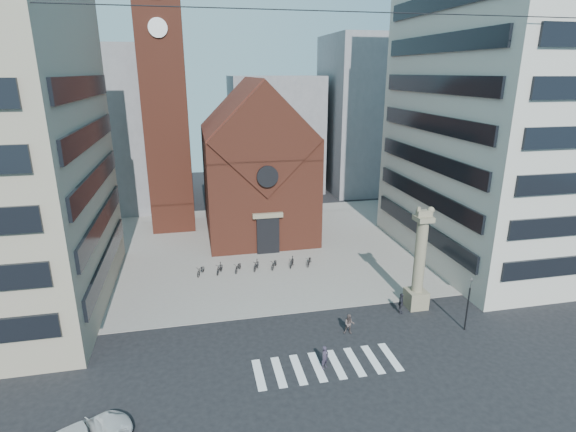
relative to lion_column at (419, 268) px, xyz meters
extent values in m
plane|color=black|center=(-10.01, -3.00, -3.46)|extent=(120.00, 120.00, 0.00)
cube|color=gray|center=(-10.01, 16.00, -3.43)|extent=(46.00, 30.00, 0.05)
cube|color=brown|center=(-10.01, 22.00, 2.54)|extent=(12.00, 16.00, 12.00)
cube|color=#58251B|center=(-10.01, 22.40, 8.54)|extent=(12.00, 15.40, 12.00)
cube|color=brown|center=(-10.01, 14.05, 8.54)|extent=(11.76, 0.50, 11.76)
cylinder|color=black|center=(-10.01, 13.60, 5.04)|extent=(2.20, 0.30, 2.20)
cube|color=black|center=(-10.01, 13.85, -1.46)|extent=(2.40, 0.30, 4.00)
cube|color=gray|center=(-10.01, 13.80, 0.84)|extent=(3.20, 0.40, 0.50)
cube|color=brown|center=(-20.01, 25.00, 11.54)|extent=(5.00, 5.00, 30.00)
cylinder|color=white|center=(-20.01, 22.40, 19.54)|extent=(2.00, 0.20, 2.00)
cube|color=#BCB6AB|center=(13.99, 9.00, 12.54)|extent=(18.00, 22.00, 32.00)
cube|color=gray|center=(-30.01, 37.00, 7.54)|extent=(16.00, 14.00, 22.00)
cube|color=gray|center=(-4.01, 42.00, 5.54)|extent=(14.00, 12.00, 18.00)
cube|color=gray|center=(11.99, 39.00, 8.54)|extent=(16.00, 14.00, 24.00)
cube|color=gray|center=(-0.01, 0.00, -2.71)|extent=(1.60, 1.60, 1.50)
cylinder|color=gray|center=(-0.01, 0.00, 1.04)|extent=(0.90, 0.90, 6.00)
cube|color=gray|center=(-0.01, 0.00, 4.24)|extent=(1.30, 1.30, 0.40)
cube|color=gray|center=(-0.01, 0.00, 4.64)|extent=(1.20, 0.50, 0.55)
sphere|color=gray|center=(0.54, 0.00, 4.89)|extent=(0.56, 0.56, 0.56)
cube|color=gray|center=(-0.51, 0.00, 5.04)|extent=(0.25, 0.15, 0.35)
cylinder|color=black|center=(1.99, -4.00, -1.71)|extent=(0.12, 0.12, 3.50)
imported|color=black|center=(1.99, -4.00, 0.44)|extent=(0.13, 0.16, 0.80)
imported|color=#2F2737|center=(-9.67, -6.19, -2.65)|extent=(0.70, 0.66, 1.61)
imported|color=#544643|center=(-6.73, -2.65, -2.67)|extent=(0.90, 0.78, 1.58)
imported|color=#26262D|center=(-1.67, -0.70, -2.59)|extent=(0.78, 1.11, 1.74)
imported|color=black|center=(-17.23, 9.88, -2.95)|extent=(1.25, 1.85, 0.92)
imported|color=black|center=(-15.44, 9.88, -2.90)|extent=(1.11, 1.75, 1.02)
imported|color=black|center=(-13.65, 9.88, -2.95)|extent=(1.25, 1.85, 0.92)
imported|color=black|center=(-11.87, 9.88, -2.90)|extent=(1.11, 1.75, 1.02)
imported|color=black|center=(-10.08, 9.88, -2.95)|extent=(1.25, 1.85, 0.92)
imported|color=black|center=(-8.29, 9.88, -2.90)|extent=(1.11, 1.75, 1.02)
imported|color=black|center=(-6.51, 9.88, -2.95)|extent=(1.25, 1.85, 0.92)
camera|label=1|loc=(-17.28, -30.20, 15.13)|focal=28.00mm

